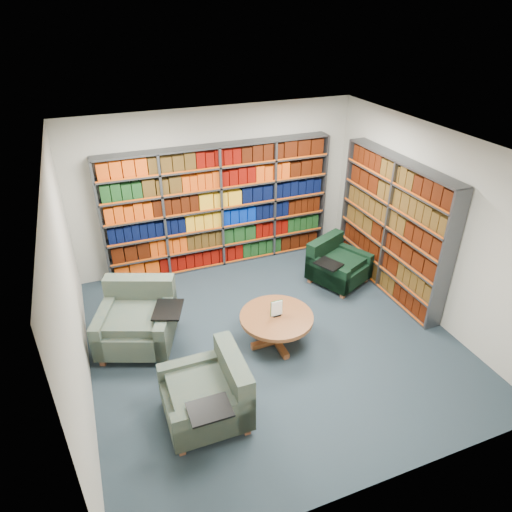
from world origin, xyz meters
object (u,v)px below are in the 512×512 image
object	(u,v)px
chair_green_right	(335,265)
chair_teal_left	(139,320)
coffee_table	(276,321)
chair_teal_front	(212,395)

from	to	relation	value
chair_green_right	chair_teal_left	bearing A→B (deg)	-173.28
chair_teal_left	coffee_table	bearing A→B (deg)	-23.05
chair_teal_left	chair_green_right	xyz separation A→B (m)	(3.39, 0.40, -0.06)
chair_green_right	coffee_table	distance (m)	1.98
chair_teal_left	chair_teal_front	bearing A→B (deg)	-71.06
chair_teal_front	coffee_table	world-z (taller)	chair_teal_front
chair_teal_front	coffee_table	size ratio (longest dim) A/B	1.04
chair_teal_left	chair_green_right	bearing A→B (deg)	6.72
chair_teal_left	coffee_table	xyz separation A→B (m)	(1.78, -0.76, 0.02)
chair_green_right	coffee_table	bearing A→B (deg)	-144.15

